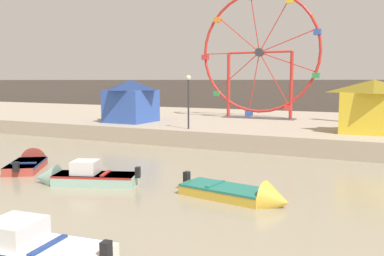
# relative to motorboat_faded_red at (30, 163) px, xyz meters

# --- Properties ---
(quay_promenade) EXTENTS (110.00, 20.53, 1.09)m
(quay_promenade) POSITION_rel_motorboat_faded_red_xyz_m (4.76, 18.84, 0.34)
(quay_promenade) COLOR tan
(quay_promenade) RESTS_ON ground_plane
(distant_town_skyline) EXTENTS (140.00, 3.00, 4.40)m
(distant_town_skyline) POSITION_rel_motorboat_faded_red_xyz_m (4.76, 42.09, 1.99)
(distant_town_skyline) COLOR #564C47
(distant_town_skyline) RESTS_ON ground_plane
(motorboat_faded_red) EXTENTS (3.12, 3.83, 1.32)m
(motorboat_faded_red) POSITION_rel_motorboat_faded_red_xyz_m (0.00, 0.00, 0.00)
(motorboat_faded_red) COLOR #B24238
(motorboat_faded_red) RESTS_ON ground_plane
(motorboat_seafoam) EXTENTS (4.49, 2.57, 1.36)m
(motorboat_seafoam) POSITION_rel_motorboat_faded_red_xyz_m (4.58, -1.65, 0.11)
(motorboat_seafoam) COLOR #93BCAD
(motorboat_seafoam) RESTS_ON ground_plane
(motorboat_white_red_stripe) EXTENTS (5.25, 1.98, 1.45)m
(motorboat_white_red_stripe) POSITION_rel_motorboat_faded_red_xyz_m (7.55, -7.98, 0.08)
(motorboat_white_red_stripe) COLOR silver
(motorboat_white_red_stripe) RESTS_ON ground_plane
(motorboat_mustard_yellow) EXTENTS (4.41, 2.00, 1.30)m
(motorboat_mustard_yellow) POSITION_rel_motorboat_faded_red_xyz_m (11.58, -0.97, 0.02)
(motorboat_mustard_yellow) COLOR gold
(motorboat_mustard_yellow) RESTS_ON ground_plane
(ferris_wheel_red_frame) EXTENTS (10.36, 1.20, 10.68)m
(ferris_wheel_red_frame) POSITION_rel_motorboat_faded_red_xyz_m (6.09, 19.25, 6.24)
(ferris_wheel_red_frame) COLOR red
(ferris_wheel_red_frame) RESTS_ON quay_promenade
(carnival_booth_blue_tent) EXTENTS (3.53, 3.82, 3.28)m
(carnival_booth_blue_tent) POSITION_rel_motorboat_faded_red_xyz_m (-2.03, 12.05, 2.59)
(carnival_booth_blue_tent) COLOR #3356B7
(carnival_booth_blue_tent) RESTS_ON quay_promenade
(carnival_booth_yellow_awning) EXTENTS (4.15, 3.13, 3.28)m
(carnival_booth_yellow_awning) POSITION_rel_motorboat_faded_red_xyz_m (15.25, 12.58, 2.59)
(carnival_booth_yellow_awning) COLOR yellow
(carnival_booth_yellow_awning) RESTS_ON quay_promenade
(promenade_lamp_near) EXTENTS (0.32, 0.32, 3.58)m
(promenade_lamp_near) POSITION_rel_motorboat_faded_red_xyz_m (4.08, 9.76, 3.25)
(promenade_lamp_near) COLOR #2D2D33
(promenade_lamp_near) RESTS_ON quay_promenade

